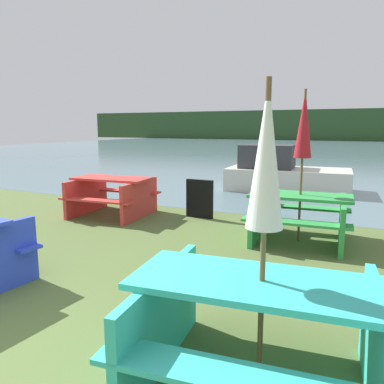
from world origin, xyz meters
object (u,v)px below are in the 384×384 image
object	(u,v)px
umbrella_crimson	(304,126)
boat	(283,174)
picnic_table_red	(112,193)
picnic_table_green	(299,213)
umbrella_white	(266,159)
signboard	(200,199)
picnic_table_teal	(261,324)

from	to	relation	value
umbrella_crimson	boat	size ratio (longest dim) A/B	0.68
umbrella_crimson	picnic_table_red	bearing A→B (deg)	178.08
picnic_table_green	umbrella_crimson	world-z (taller)	umbrella_crimson
picnic_table_green	umbrella_white	size ratio (longest dim) A/B	0.79
umbrella_white	signboard	distance (m)	5.03
umbrella_white	picnic_table_teal	bearing A→B (deg)	0.00
picnic_table_red	umbrella_crimson	bearing A→B (deg)	-1.92
picnic_table_teal	picnic_table_red	size ratio (longest dim) A/B	1.14
picnic_table_green	umbrella_crimson	distance (m)	1.34
picnic_table_red	umbrella_crimson	world-z (taller)	umbrella_crimson
umbrella_crimson	umbrella_white	xyz separation A→B (m)	(0.38, -3.54, -0.21)
picnic_table_red	boat	distance (m)	5.13
picnic_table_teal	umbrella_crimson	world-z (taller)	umbrella_crimson
boat	signboard	world-z (taller)	boat
picnic_table_red	umbrella_white	size ratio (longest dim) A/B	0.80
picnic_table_teal	boat	world-z (taller)	boat
picnic_table_green	picnic_table_red	size ratio (longest dim) A/B	0.99
picnic_table_green	boat	xyz separation A→B (m)	(-1.29, 4.66, 0.02)
picnic_table_teal	boat	distance (m)	8.37
picnic_table_teal	picnic_table_red	world-z (taller)	picnic_table_teal
signboard	boat	bearing A→B (deg)	79.35
picnic_table_green	boat	distance (m)	4.83
picnic_table_red	umbrella_crimson	size ratio (longest dim) A/B	0.71
picnic_table_teal	picnic_table_red	bearing A→B (deg)	137.99
picnic_table_teal	signboard	bearing A→B (deg)	119.56
picnic_table_green	umbrella_crimson	size ratio (longest dim) A/B	0.70
umbrella_crimson	signboard	world-z (taller)	umbrella_crimson
umbrella_crimson	signboard	distance (m)	2.57
picnic_table_teal	picnic_table_green	xyz separation A→B (m)	(-0.38, 3.54, -0.03)
picnic_table_green	signboard	world-z (taller)	signboard
umbrella_crimson	boat	distance (m)	5.01
umbrella_crimson	umbrella_white	size ratio (longest dim) A/B	1.13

